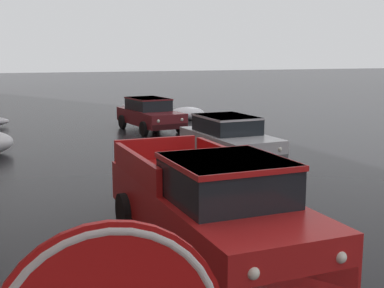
# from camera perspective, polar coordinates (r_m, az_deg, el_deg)

# --- Properties ---
(snow_bank_near_corner_right) EXTENTS (1.81, 1.47, 0.64)m
(snow_bank_near_corner_right) POSITION_cam_1_polar(r_m,az_deg,el_deg) (25.96, -0.57, 3.45)
(snow_bank_near_corner_right) COLOR white
(snow_bank_near_corner_right) RESTS_ON ground
(snow_bank_far_right_pile) EXTENTS (2.89, 1.43, 0.51)m
(snow_bank_far_right_pile) POSITION_cam_1_polar(r_m,az_deg,el_deg) (31.38, -5.32, 4.37)
(snow_bank_far_right_pile) COLOR white
(snow_bank_far_right_pile) RESTS_ON ground
(pickup_truck_red_approaching_near_lane) EXTENTS (2.16, 5.42, 1.76)m
(pickup_truck_red_approaching_near_lane) POSITION_cam_1_polar(r_m,az_deg,el_deg) (8.25, 1.93, -6.80)
(pickup_truck_red_approaching_near_lane) COLOR red
(pickup_truck_red_approaching_near_lane) RESTS_ON ground
(sedan_silver_parked_kerbside_close) EXTENTS (1.97, 3.93, 1.42)m
(sedan_silver_parked_kerbside_close) POSITION_cam_1_polar(r_m,az_deg,el_deg) (15.64, 4.15, 0.71)
(sedan_silver_parked_kerbside_close) COLOR #B7B7BC
(sedan_silver_parked_kerbside_close) RESTS_ON ground
(sedan_maroon_parked_kerbside_mid) EXTENTS (2.10, 4.21, 1.42)m
(sedan_maroon_parked_kerbside_mid) POSITION_cam_1_polar(r_m,az_deg,el_deg) (22.24, -4.79, 3.45)
(sedan_maroon_parked_kerbside_mid) COLOR maroon
(sedan_maroon_parked_kerbside_mid) RESTS_ON ground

